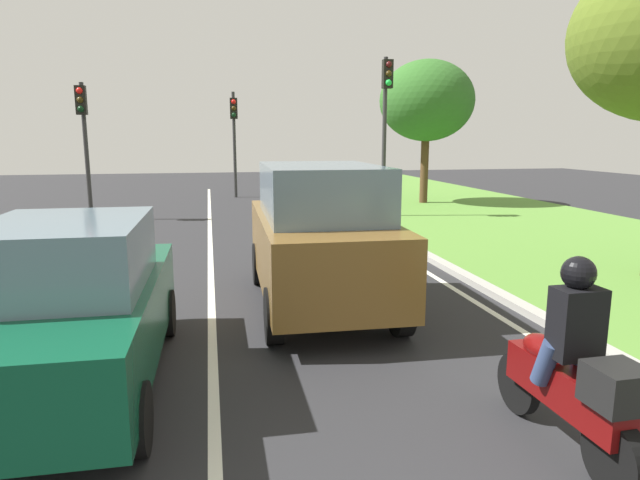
% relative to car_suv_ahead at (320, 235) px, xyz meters
% --- Properties ---
extents(ground_plane, '(60.00, 60.00, 0.00)m').
position_rel_car_suv_ahead_xyz_m(ground_plane, '(-1.02, 4.98, -1.17)').
color(ground_plane, '#262628').
extents(lane_line_center, '(0.12, 32.00, 0.01)m').
position_rel_car_suv_ahead_xyz_m(lane_line_center, '(-1.72, 4.98, -1.16)').
color(lane_line_center, silver).
rests_on(lane_line_center, ground).
extents(lane_line_right_edge, '(0.12, 32.00, 0.01)m').
position_rel_car_suv_ahead_xyz_m(lane_line_right_edge, '(2.58, 4.98, -1.16)').
color(lane_line_right_edge, silver).
rests_on(lane_line_right_edge, ground).
extents(grass_verge_right, '(9.00, 48.00, 0.06)m').
position_rel_car_suv_ahead_xyz_m(grass_verge_right, '(7.48, 4.98, -1.14)').
color(grass_verge_right, '#548433').
rests_on(grass_verge_right, ground).
extents(curb_right, '(0.24, 48.00, 0.12)m').
position_rel_car_suv_ahead_xyz_m(curb_right, '(3.08, 4.98, -1.11)').
color(curb_right, '#9E9B93').
rests_on(curb_right, ground).
extents(car_suv_ahead, '(2.07, 4.55, 2.28)m').
position_rel_car_suv_ahead_xyz_m(car_suv_ahead, '(0.00, 0.00, 0.00)').
color(car_suv_ahead, brown).
rests_on(car_suv_ahead, ground).
extents(car_sedan_left_lane, '(1.89, 4.32, 1.86)m').
position_rel_car_suv_ahead_xyz_m(car_sedan_left_lane, '(-3.16, -2.36, -0.25)').
color(car_sedan_left_lane, '#0C472D').
rests_on(car_sedan_left_lane, ground).
extents(motorcycle, '(0.41, 1.90, 1.01)m').
position_rel_car_suv_ahead_xyz_m(motorcycle, '(1.26, -4.54, -0.60)').
color(motorcycle, '#590A0A').
rests_on(motorcycle, ground).
extents(rider_person, '(0.51, 0.41, 1.16)m').
position_rel_car_suv_ahead_xyz_m(rider_person, '(1.26, -4.49, 0.02)').
color(rider_person, black).
rests_on(rider_person, ground).
extents(traffic_light_near_right, '(0.32, 0.50, 5.26)m').
position_rel_car_suv_ahead_xyz_m(traffic_light_near_right, '(4.09, 9.26, 2.45)').
color(traffic_light_near_right, '#2D2D2D').
rests_on(traffic_light_near_right, ground).
extents(traffic_light_overhead_left, '(0.32, 0.50, 4.42)m').
position_rel_car_suv_ahead_xyz_m(traffic_light_overhead_left, '(-5.57, 10.66, 1.89)').
color(traffic_light_overhead_left, '#2D2D2D').
rests_on(traffic_light_overhead_left, ground).
extents(traffic_light_far_median, '(0.32, 0.50, 4.67)m').
position_rel_car_suv_ahead_xyz_m(traffic_light_far_median, '(-0.52, 16.65, 1.98)').
color(traffic_light_far_median, '#2D2D2D').
rests_on(traffic_light_far_median, ground).
extents(tree_roadside_far, '(3.73, 3.73, 5.71)m').
position_rel_car_suv_ahead_xyz_m(tree_roadside_far, '(6.89, 12.67, 2.94)').
color(tree_roadside_far, '#4C331E').
rests_on(tree_roadside_far, ground).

